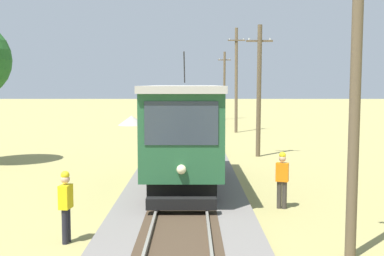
{
  "coord_description": "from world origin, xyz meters",
  "views": [
    {
      "loc": [
        0.3,
        0.32,
        3.87
      ],
      "look_at": [
        0.33,
        19.29,
        2.18
      ],
      "focal_mm": 45.95,
      "sensor_mm": 36.0,
      "label": 1
    }
  ],
  "objects_px": {
    "red_tram": "(183,130)",
    "gravel_pile": "(131,120)",
    "utility_pole_distant": "(224,85)",
    "utility_pole_far": "(236,79)",
    "utility_pole_mid": "(258,90)",
    "freight_car": "(188,109)",
    "track_worker": "(65,203)",
    "second_worker": "(281,177)",
    "utility_pole_near_tram": "(355,68)"
  },
  "relations": [
    {
      "from": "track_worker",
      "to": "freight_car",
      "type": "bearing_deg",
      "value": 93.97
    },
    {
      "from": "utility_pole_near_tram",
      "to": "utility_pole_mid",
      "type": "height_order",
      "value": "utility_pole_near_tram"
    },
    {
      "from": "gravel_pile",
      "to": "freight_car",
      "type": "bearing_deg",
      "value": -0.26
    },
    {
      "from": "utility_pole_far",
      "to": "utility_pole_distant",
      "type": "height_order",
      "value": "utility_pole_far"
    },
    {
      "from": "utility_pole_far",
      "to": "second_worker",
      "type": "distance_m",
      "value": 24.68
    },
    {
      "from": "utility_pole_mid",
      "to": "utility_pole_far",
      "type": "xyz_separation_m",
      "value": [
        -0.0,
        13.45,
        0.69
      ]
    },
    {
      "from": "red_tram",
      "to": "gravel_pile",
      "type": "bearing_deg",
      "value": 100.78
    },
    {
      "from": "freight_car",
      "to": "second_worker",
      "type": "height_order",
      "value": "freight_car"
    },
    {
      "from": "second_worker",
      "to": "track_worker",
      "type": "bearing_deg",
      "value": -42.75
    },
    {
      "from": "utility_pole_mid",
      "to": "utility_pole_distant",
      "type": "bearing_deg",
      "value": 90.0
    },
    {
      "from": "red_tram",
      "to": "utility_pole_mid",
      "type": "xyz_separation_m",
      "value": [
        3.85,
        8.19,
        1.39
      ]
    },
    {
      "from": "red_tram",
      "to": "freight_car",
      "type": "relative_size",
      "value": 1.64
    },
    {
      "from": "red_tram",
      "to": "utility_pole_near_tram",
      "type": "relative_size",
      "value": 1.03
    },
    {
      "from": "utility_pole_distant",
      "to": "utility_pole_far",
      "type": "bearing_deg",
      "value": -90.0
    },
    {
      "from": "track_worker",
      "to": "utility_pole_near_tram",
      "type": "bearing_deg",
      "value": -0.37
    },
    {
      "from": "freight_car",
      "to": "red_tram",
      "type": "bearing_deg",
      "value": -89.99
    },
    {
      "from": "freight_car",
      "to": "gravel_pile",
      "type": "height_order",
      "value": "freight_car"
    },
    {
      "from": "gravel_pile",
      "to": "track_worker",
      "type": "distance_m",
      "value": 34.74
    },
    {
      "from": "utility_pole_near_tram",
      "to": "utility_pole_mid",
      "type": "relative_size",
      "value": 1.18
    },
    {
      "from": "utility_pole_near_tram",
      "to": "utility_pole_distant",
      "type": "distance_m",
      "value": 43.31
    },
    {
      "from": "freight_car",
      "to": "utility_pole_far",
      "type": "bearing_deg",
      "value": -60.58
    },
    {
      "from": "red_tram",
      "to": "freight_car",
      "type": "distance_m",
      "value": 28.48
    },
    {
      "from": "red_tram",
      "to": "utility_pole_mid",
      "type": "height_order",
      "value": "utility_pole_mid"
    },
    {
      "from": "utility_pole_near_tram",
      "to": "utility_pole_mid",
      "type": "distance_m",
      "value": 15.38
    },
    {
      "from": "utility_pole_far",
      "to": "utility_pole_distant",
      "type": "xyz_separation_m",
      "value": [
        0.0,
        14.48,
        -0.48
      ]
    },
    {
      "from": "utility_pole_near_tram",
      "to": "utility_pole_mid",
      "type": "xyz_separation_m",
      "value": [
        0.0,
        15.37,
        -0.65
      ]
    },
    {
      "from": "utility_pole_far",
      "to": "second_worker",
      "type": "bearing_deg",
      "value": -91.74
    },
    {
      "from": "utility_pole_far",
      "to": "freight_car",
      "type": "bearing_deg",
      "value": 119.42
    },
    {
      "from": "red_tram",
      "to": "utility_pole_distant",
      "type": "distance_m",
      "value": 36.37
    },
    {
      "from": "freight_car",
      "to": "utility_pole_far",
      "type": "height_order",
      "value": "utility_pole_far"
    },
    {
      "from": "utility_pole_near_tram",
      "to": "utility_pole_mid",
      "type": "bearing_deg",
      "value": 90.0
    },
    {
      "from": "utility_pole_far",
      "to": "gravel_pile",
      "type": "xyz_separation_m",
      "value": [
        -9.27,
        6.85,
        -3.82
      ]
    },
    {
      "from": "freight_car",
      "to": "track_worker",
      "type": "xyz_separation_m",
      "value": [
        -2.77,
        -34.61,
        -0.57
      ]
    },
    {
      "from": "red_tram",
      "to": "gravel_pile",
      "type": "relative_size",
      "value": 3.3
    },
    {
      "from": "utility_pole_far",
      "to": "gravel_pile",
      "type": "bearing_deg",
      "value": 143.54
    },
    {
      "from": "red_tram",
      "to": "utility_pole_distant",
      "type": "bearing_deg",
      "value": 83.92
    },
    {
      "from": "utility_pole_far",
      "to": "track_worker",
      "type": "bearing_deg",
      "value": -103.39
    },
    {
      "from": "gravel_pile",
      "to": "second_worker",
      "type": "height_order",
      "value": "second_worker"
    },
    {
      "from": "red_tram",
      "to": "second_worker",
      "type": "xyz_separation_m",
      "value": [
        3.1,
        -2.8,
        -1.21
      ]
    },
    {
      "from": "freight_car",
      "to": "track_worker",
      "type": "bearing_deg",
      "value": -94.57
    },
    {
      "from": "red_tram",
      "to": "utility_pole_near_tram",
      "type": "height_order",
      "value": "utility_pole_near_tram"
    },
    {
      "from": "utility_pole_mid",
      "to": "utility_pole_far",
      "type": "height_order",
      "value": "utility_pole_far"
    },
    {
      "from": "utility_pole_mid",
      "to": "freight_car",
      "type": "bearing_deg",
      "value": 100.75
    },
    {
      "from": "red_tram",
      "to": "utility_pole_near_tram",
      "type": "xyz_separation_m",
      "value": [
        3.85,
        -7.18,
        2.03
      ]
    },
    {
      "from": "utility_pole_mid",
      "to": "utility_pole_far",
      "type": "relative_size",
      "value": 0.83
    },
    {
      "from": "utility_pole_near_tram",
      "to": "utility_pole_far",
      "type": "relative_size",
      "value": 0.99
    },
    {
      "from": "freight_car",
      "to": "utility_pole_mid",
      "type": "xyz_separation_m",
      "value": [
        3.85,
        -20.28,
        2.02
      ]
    },
    {
      "from": "utility_pole_mid",
      "to": "red_tram",
      "type": "bearing_deg",
      "value": -115.15
    },
    {
      "from": "utility_pole_mid",
      "to": "utility_pole_distant",
      "type": "xyz_separation_m",
      "value": [
        -0.0,
        27.94,
        0.21
      ]
    },
    {
      "from": "second_worker",
      "to": "utility_pole_distant",
      "type": "bearing_deg",
      "value": -163.44
    }
  ]
}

